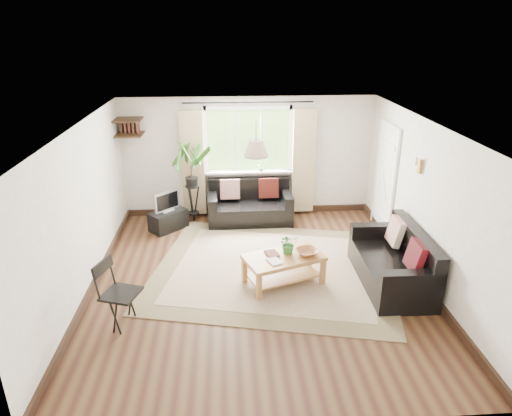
{
  "coord_description": "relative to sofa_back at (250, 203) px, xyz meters",
  "views": [
    {
      "loc": [
        -0.43,
        -6.1,
        3.71
      ],
      "look_at": [
        0.0,
        0.4,
        1.05
      ],
      "focal_mm": 32.0,
      "sensor_mm": 36.0,
      "label": 1
    }
  ],
  "objects": [
    {
      "name": "sill_plant",
      "position": [
        0.25,
        0.35,
        0.68
      ],
      "size": [
        0.14,
        0.1,
        0.27
      ],
      "primitive_type": "imported",
      "color": "#2D6023",
      "rests_on": "window"
    },
    {
      "name": "wall_right",
      "position": [
        2.5,
        -2.28,
        0.81
      ],
      "size": [
        0.02,
        5.5,
        2.4
      ],
      "primitive_type": "cube",
      "color": "beige",
      "rests_on": "floor"
    },
    {
      "name": "folding_chair",
      "position": [
        -1.84,
        -3.27,
        0.07
      ],
      "size": [
        0.6,
        0.6,
        0.92
      ],
      "primitive_type": null,
      "rotation": [
        0.0,
        0.0,
        1.25
      ],
      "color": "black",
      "rests_on": "floor"
    },
    {
      "name": "ceiling",
      "position": [
        -0.0,
        -2.28,
        2.01
      ],
      "size": [
        5.5,
        5.5,
        0.0
      ],
      "primitive_type": "plane",
      "rotation": [
        3.14,
        0.0,
        0.0
      ],
      "color": "white",
      "rests_on": "floor"
    },
    {
      "name": "palm_stand",
      "position": [
        -1.13,
        0.1,
        0.42
      ],
      "size": [
        0.78,
        0.78,
        1.62
      ],
      "primitive_type": null,
      "rotation": [
        0.0,
        0.0,
        0.28
      ],
      "color": "black",
      "rests_on": "floor"
    },
    {
      "name": "wall_sconce",
      "position": [
        2.43,
        -1.98,
        1.35
      ],
      "size": [
        0.12,
        0.12,
        0.28
      ],
      "primitive_type": null,
      "color": "beige",
      "rests_on": "wall_right"
    },
    {
      "name": "floor",
      "position": [
        -0.0,
        -2.28,
        -0.39
      ],
      "size": [
        5.5,
        5.5,
        0.0
      ],
      "primitive_type": "plane",
      "color": "black",
      "rests_on": "ground"
    },
    {
      "name": "table_plant",
      "position": [
        0.46,
        -2.3,
        0.25
      ],
      "size": [
        0.33,
        0.3,
        0.31
      ],
      "primitive_type": "imported",
      "rotation": [
        0.0,
        0.0,
        0.22
      ],
      "color": "#30692A",
      "rests_on": "coffee_table"
    },
    {
      "name": "door",
      "position": [
        2.47,
        -0.58,
        0.61
      ],
      "size": [
        0.06,
        0.96,
        2.06
      ],
      "primitive_type": "cube",
      "color": "silver",
      "rests_on": "wall_right"
    },
    {
      "name": "coffee_table",
      "position": [
        0.38,
        -2.39,
        -0.15
      ],
      "size": [
        1.31,
        1.0,
        0.47
      ],
      "primitive_type": null,
      "rotation": [
        0.0,
        0.0,
        0.36
      ],
      "color": "brown",
      "rests_on": "floor"
    },
    {
      "name": "sofa_back",
      "position": [
        0.0,
        0.0,
        0.0
      ],
      "size": [
        1.65,
        0.84,
        0.77
      ],
      "primitive_type": null,
      "rotation": [
        0.0,
        0.0,
        0.02
      ],
      "color": "black",
      "rests_on": "floor"
    },
    {
      "name": "sofa_right",
      "position": [
        2.0,
        -2.48,
        0.02
      ],
      "size": [
        1.74,
        0.88,
        0.82
      ],
      "primitive_type": null,
      "rotation": [
        0.0,
        0.0,
        -1.58
      ],
      "color": "black",
      "rests_on": "floor"
    },
    {
      "name": "bowl",
      "position": [
        0.73,
        -2.37,
        0.13
      ],
      "size": [
        0.41,
        0.41,
        0.08
      ],
      "primitive_type": "imported",
      "rotation": [
        0.0,
        0.0,
        0.31
      ],
      "color": "brown",
      "rests_on": "coffee_table"
    },
    {
      "name": "wall_front",
      "position": [
        -0.0,
        -5.03,
        0.81
      ],
      "size": [
        5.0,
        0.02,
        2.4
      ],
      "primitive_type": "cube",
      "color": "beige",
      "rests_on": "floor"
    },
    {
      "name": "wall_left",
      "position": [
        -2.5,
        -2.28,
        0.81
      ],
      "size": [
        0.02,
        5.5,
        2.4
      ],
      "primitive_type": "cube",
      "color": "beige",
      "rests_on": "floor"
    },
    {
      "name": "tv_stand",
      "position": [
        -1.59,
        -0.27,
        -0.2
      ],
      "size": [
        0.77,
        0.76,
        0.37
      ],
      "primitive_type": "cube",
      "rotation": [
        0.0,
        0.0,
        0.75
      ],
      "color": "black",
      "rests_on": "floor"
    },
    {
      "name": "pendant_lamp",
      "position": [
        -0.0,
        -1.88,
        1.66
      ],
      "size": [
        0.36,
        0.36,
        0.54
      ],
      "primitive_type": null,
      "color": "beige",
      "rests_on": "ceiling"
    },
    {
      "name": "book_a",
      "position": [
        0.14,
        -2.59,
        0.1
      ],
      "size": [
        0.25,
        0.29,
        0.02
      ],
      "primitive_type": "imported",
      "rotation": [
        0.0,
        0.0,
        0.4
      ],
      "color": "silver",
      "rests_on": "coffee_table"
    },
    {
      "name": "rug",
      "position": [
        0.26,
        -1.94,
        -0.38
      ],
      "size": [
        4.33,
        3.92,
        0.02
      ],
      "primitive_type": "cube",
      "rotation": [
        0.0,
        0.0,
        -0.22
      ],
      "color": "beige",
      "rests_on": "floor"
    },
    {
      "name": "book_b",
      "position": [
        0.12,
        -2.35,
        0.1
      ],
      "size": [
        0.24,
        0.28,
        0.02
      ],
      "primitive_type": "imported",
      "rotation": [
        0.0,
        0.0,
        0.28
      ],
      "color": "#592D23",
      "rests_on": "coffee_table"
    },
    {
      "name": "window",
      "position": [
        -0.0,
        0.43,
        1.16
      ],
      "size": [
        2.5,
        0.16,
        2.16
      ],
      "primitive_type": null,
      "color": "white",
      "rests_on": "wall_back"
    },
    {
      "name": "tv",
      "position": [
        -1.59,
        -0.27,
        0.19
      ],
      "size": [
        0.51,
        0.49,
        0.41
      ],
      "primitive_type": null,
      "rotation": [
        0.0,
        0.0,
        0.75
      ],
      "color": "#A5A5AA",
      "rests_on": "tv_stand"
    },
    {
      "name": "wall_back",
      "position": [
        -0.0,
        0.47,
        0.81
      ],
      "size": [
        5.0,
        0.02,
        2.4
      ],
      "primitive_type": "cube",
      "color": "beige",
      "rests_on": "floor"
    },
    {
      "name": "corner_shelf",
      "position": [
        -2.25,
        0.22,
        1.5
      ],
      "size": [
        0.5,
        0.5,
        0.34
      ],
      "primitive_type": null,
      "color": "black",
      "rests_on": "wall_back"
    }
  ]
}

